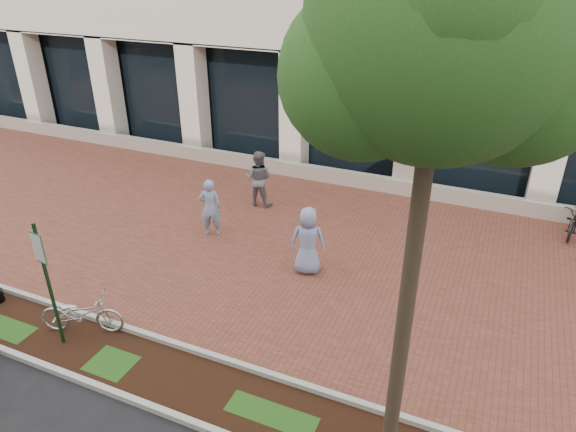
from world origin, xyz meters
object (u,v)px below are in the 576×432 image
at_px(locked_bicycle, 82,313).
at_px(pedestrian_mid, 259,178).
at_px(parking_sign, 45,272).
at_px(pedestrian_left, 210,208).
at_px(street_tree, 445,46).
at_px(pedestrian_right, 308,241).

relative_size(locked_bicycle, pedestrian_mid, 0.99).
xyz_separation_m(parking_sign, locked_bicycle, (0.14, 0.47, -1.26)).
bearing_deg(pedestrian_left, locked_bicycle, 64.28).
bearing_deg(pedestrian_left, pedestrian_mid, -121.55).
relative_size(street_tree, pedestrian_right, 4.54).
distance_m(parking_sign, pedestrian_right, 5.72).
relative_size(street_tree, pedestrian_mid, 4.46).
height_order(pedestrian_left, pedestrian_right, pedestrian_right).
height_order(street_tree, locked_bicycle, street_tree).
height_order(locked_bicycle, pedestrian_right, pedestrian_right).
xyz_separation_m(pedestrian_mid, pedestrian_right, (2.76, -2.90, -0.02)).
bearing_deg(pedestrian_right, street_tree, 109.94).
xyz_separation_m(locked_bicycle, pedestrian_right, (3.41, 3.93, 0.41)).
height_order(parking_sign, locked_bicycle, parking_sign).
bearing_deg(street_tree, pedestrian_left, 141.36).
relative_size(parking_sign, pedestrian_right, 1.59).
xyz_separation_m(locked_bicycle, pedestrian_left, (0.28, 4.61, 0.37)).
height_order(locked_bicycle, pedestrian_left, pedestrian_left).
bearing_deg(parking_sign, street_tree, 9.56).
height_order(street_tree, pedestrian_right, street_tree).
height_order(parking_sign, pedestrian_right, parking_sign).
distance_m(pedestrian_left, pedestrian_mid, 2.25).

